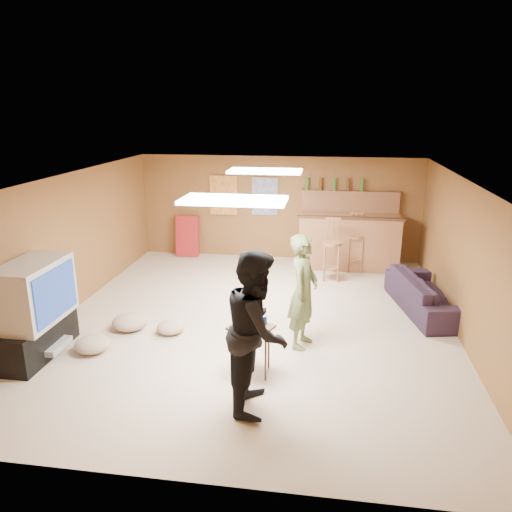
# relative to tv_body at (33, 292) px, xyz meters

# --- Properties ---
(ground) EXTENTS (7.00, 7.00, 0.00)m
(ground) POSITION_rel_tv_body_xyz_m (2.65, 1.50, -0.90)
(ground) COLOR #BEA991
(ground) RESTS_ON ground
(ceiling) EXTENTS (6.00, 7.00, 0.02)m
(ceiling) POSITION_rel_tv_body_xyz_m (2.65, 1.50, 1.30)
(ceiling) COLOR silver
(ceiling) RESTS_ON ground
(wall_back) EXTENTS (6.00, 0.02, 2.20)m
(wall_back) POSITION_rel_tv_body_xyz_m (2.65, 5.00, 0.20)
(wall_back) COLOR brown
(wall_back) RESTS_ON ground
(wall_front) EXTENTS (6.00, 0.02, 2.20)m
(wall_front) POSITION_rel_tv_body_xyz_m (2.65, -2.00, 0.20)
(wall_front) COLOR brown
(wall_front) RESTS_ON ground
(wall_left) EXTENTS (0.02, 7.00, 2.20)m
(wall_left) POSITION_rel_tv_body_xyz_m (-0.35, 1.50, 0.20)
(wall_left) COLOR brown
(wall_left) RESTS_ON ground
(wall_right) EXTENTS (0.02, 7.00, 2.20)m
(wall_right) POSITION_rel_tv_body_xyz_m (5.65, 1.50, 0.20)
(wall_right) COLOR brown
(wall_right) RESTS_ON ground
(tv_stand) EXTENTS (0.55, 1.30, 0.50)m
(tv_stand) POSITION_rel_tv_body_xyz_m (-0.07, 0.00, -0.65)
(tv_stand) COLOR black
(tv_stand) RESTS_ON ground
(dvd_box) EXTENTS (0.35, 0.50, 0.08)m
(dvd_box) POSITION_rel_tv_body_xyz_m (0.15, 0.00, -0.75)
(dvd_box) COLOR #B2B2B7
(dvd_box) RESTS_ON tv_stand
(tv_body) EXTENTS (0.60, 1.10, 0.80)m
(tv_body) POSITION_rel_tv_body_xyz_m (0.00, 0.00, 0.00)
(tv_body) COLOR #B2B2B7
(tv_body) RESTS_ON tv_stand
(tv_screen) EXTENTS (0.02, 0.95, 0.65)m
(tv_screen) POSITION_rel_tv_body_xyz_m (0.31, 0.00, 0.00)
(tv_screen) COLOR navy
(tv_screen) RESTS_ON tv_body
(bar_counter) EXTENTS (2.00, 0.60, 1.10)m
(bar_counter) POSITION_rel_tv_body_xyz_m (4.15, 4.45, -0.35)
(bar_counter) COLOR brown
(bar_counter) RESTS_ON ground
(bar_lip) EXTENTS (2.10, 0.12, 0.05)m
(bar_lip) POSITION_rel_tv_body_xyz_m (4.15, 4.20, 0.20)
(bar_lip) COLOR #3C2213
(bar_lip) RESTS_ON bar_counter
(bar_shelf) EXTENTS (2.00, 0.18, 0.05)m
(bar_shelf) POSITION_rel_tv_body_xyz_m (4.15, 4.90, 0.60)
(bar_shelf) COLOR brown
(bar_shelf) RESTS_ON bar_backing
(bar_backing) EXTENTS (2.00, 0.14, 0.60)m
(bar_backing) POSITION_rel_tv_body_xyz_m (4.15, 4.92, 0.30)
(bar_backing) COLOR brown
(bar_backing) RESTS_ON bar_counter
(poster_left) EXTENTS (0.60, 0.03, 0.85)m
(poster_left) POSITION_rel_tv_body_xyz_m (1.45, 4.96, 0.45)
(poster_left) COLOR #BF3F26
(poster_left) RESTS_ON wall_back
(poster_right) EXTENTS (0.55, 0.03, 0.80)m
(poster_right) POSITION_rel_tv_body_xyz_m (2.35, 4.96, 0.45)
(poster_right) COLOR #334C99
(poster_right) RESTS_ON wall_back
(folding_chair_stack) EXTENTS (0.50, 0.26, 0.91)m
(folding_chair_stack) POSITION_rel_tv_body_xyz_m (0.65, 4.80, -0.45)
(folding_chair_stack) COLOR #A91F23
(folding_chair_stack) RESTS_ON ground
(ceiling_panel_front) EXTENTS (1.20, 0.60, 0.04)m
(ceiling_panel_front) POSITION_rel_tv_body_xyz_m (2.65, 0.00, 1.27)
(ceiling_panel_front) COLOR white
(ceiling_panel_front) RESTS_ON ceiling
(ceiling_panel_back) EXTENTS (1.20, 0.60, 0.04)m
(ceiling_panel_back) POSITION_rel_tv_body_xyz_m (2.65, 2.70, 1.27)
(ceiling_panel_back) COLOR white
(ceiling_panel_back) RESTS_ON ceiling
(person_olive) EXTENTS (0.51, 0.66, 1.59)m
(person_olive) POSITION_rel_tv_body_xyz_m (3.43, 0.82, -0.10)
(person_olive) COLOR #5D6A3D
(person_olive) RESTS_ON ground
(person_black) EXTENTS (0.71, 0.89, 1.79)m
(person_black) POSITION_rel_tv_body_xyz_m (3.02, -0.70, -0.00)
(person_black) COLOR black
(person_black) RESTS_ON ground
(sofa) EXTENTS (1.16, 2.09, 0.58)m
(sofa) POSITION_rel_tv_body_xyz_m (5.35, 2.34, -0.61)
(sofa) COLOR black
(sofa) RESTS_ON ground
(tray_table) EXTENTS (0.60, 0.55, 0.64)m
(tray_table) POSITION_rel_tv_body_xyz_m (2.85, -0.05, -0.58)
(tray_table) COLOR #3C2213
(tray_table) RESTS_ON ground
(cup_red_near) EXTENTS (0.11, 0.11, 0.12)m
(cup_red_near) POSITION_rel_tv_body_xyz_m (2.72, 0.02, -0.21)
(cup_red_near) COLOR #AB1E0B
(cup_red_near) RESTS_ON tray_table
(cup_red_far) EXTENTS (0.10, 0.10, 0.11)m
(cup_red_far) POSITION_rel_tv_body_xyz_m (2.93, -0.14, -0.21)
(cup_red_far) COLOR #AB1E0B
(cup_red_far) RESTS_ON tray_table
(cup_blue) EXTENTS (0.09, 0.09, 0.11)m
(cup_blue) POSITION_rel_tv_body_xyz_m (3.00, 0.04, -0.21)
(cup_blue) COLOR #16409D
(cup_blue) RESTS_ON tray_table
(bar_stool_left) EXTENTS (0.52, 0.52, 1.33)m
(bar_stool_left) POSITION_rel_tv_body_xyz_m (3.81, 3.65, -0.24)
(bar_stool_left) COLOR brown
(bar_stool_left) RESTS_ON ground
(bar_stool_right) EXTENTS (0.43, 0.43, 1.07)m
(bar_stool_right) POSITION_rel_tv_body_xyz_m (4.28, 4.27, -0.36)
(bar_stool_right) COLOR brown
(bar_stool_right) RESTS_ON ground
(cushion_near_tv) EXTENTS (0.64, 0.64, 0.23)m
(cushion_near_tv) POSITION_rel_tv_body_xyz_m (0.86, 0.96, -0.78)
(cushion_near_tv) COLOR tan
(cushion_near_tv) RESTS_ON ground
(cushion_mid) EXTENTS (0.44, 0.44, 0.18)m
(cushion_mid) POSITION_rel_tv_body_xyz_m (1.50, 0.91, -0.81)
(cushion_mid) COLOR tan
(cushion_mid) RESTS_ON ground
(cushion_far) EXTENTS (0.58, 0.58, 0.21)m
(cushion_far) POSITION_rel_tv_body_xyz_m (0.63, 0.20, -0.79)
(cushion_far) COLOR tan
(cushion_far) RESTS_ON ground
(bottle_row) EXTENTS (1.20, 0.08, 0.26)m
(bottle_row) POSITION_rel_tv_body_xyz_m (3.81, 4.88, 0.75)
(bottle_row) COLOR #3F7233
(bottle_row) RESTS_ON bar_shelf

